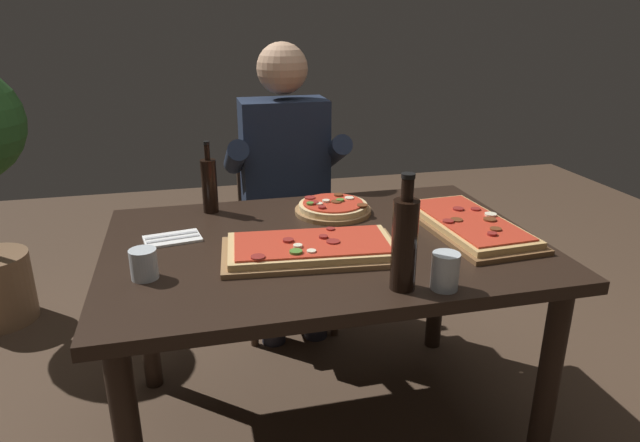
{
  "coord_description": "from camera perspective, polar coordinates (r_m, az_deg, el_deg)",
  "views": [
    {
      "loc": [
        -0.41,
        -1.64,
        1.44
      ],
      "look_at": [
        0.0,
        0.05,
        0.79
      ],
      "focal_mm": 31.37,
      "sensor_mm": 36.0,
      "label": 1
    }
  ],
  "objects": [
    {
      "name": "wine_bottle_dark",
      "position": [
        2.11,
        -11.22,
        3.65
      ],
      "size": [
        0.06,
        0.06,
        0.27
      ],
      "color": "black",
      "rests_on": "dining_table"
    },
    {
      "name": "pizza_rectangular_left",
      "position": [
        1.98,
        14.88,
        -0.32
      ],
      "size": [
        0.31,
        0.56,
        0.05
      ],
      "color": "brown",
      "rests_on": "dining_table"
    },
    {
      "name": "seated_diner",
      "position": [
        2.51,
        -3.45,
        4.29
      ],
      "size": [
        0.53,
        0.41,
        1.33
      ],
      "color": "#23232D",
      "rests_on": "ground_plane"
    },
    {
      "name": "napkin_cutlery_set",
      "position": [
        1.9,
        -14.82,
        -1.73
      ],
      "size": [
        0.2,
        0.14,
        0.01
      ],
      "color": "white",
      "rests_on": "dining_table"
    },
    {
      "name": "oil_bottle_amber",
      "position": [
        1.48,
        8.62,
        -2.12
      ],
      "size": [
        0.07,
        0.07,
        0.32
      ],
      "color": "black",
      "rests_on": "dining_table"
    },
    {
      "name": "tumbler_far_side",
      "position": [
        1.54,
        12.64,
        -5.24
      ],
      "size": [
        0.07,
        0.07,
        0.1
      ],
      "color": "silver",
      "rests_on": "dining_table"
    },
    {
      "name": "pizza_rectangular_front",
      "position": [
        1.72,
        -0.93,
        -2.81
      ],
      "size": [
        0.57,
        0.34,
        0.05
      ],
      "color": "olive",
      "rests_on": "dining_table"
    },
    {
      "name": "tumbler_near_camera",
      "position": [
        1.63,
        -17.53,
        -4.21
      ],
      "size": [
        0.08,
        0.08,
        0.09
      ],
      "color": "silver",
      "rests_on": "dining_table"
    },
    {
      "name": "dining_table",
      "position": [
        1.87,
        0.36,
        -4.7
      ],
      "size": [
        1.4,
        0.96,
        0.74
      ],
      "color": "black",
      "rests_on": "ground_plane"
    },
    {
      "name": "ground_plane",
      "position": [
        2.22,
        0.32,
        -19.95
      ],
      "size": [
        6.4,
        6.4,
        0.0
      ],
      "primitive_type": "plane",
      "color": "#4C3828"
    },
    {
      "name": "diner_chair",
      "position": [
        2.71,
        -3.8,
        -0.25
      ],
      "size": [
        0.44,
        0.44,
        0.87
      ],
      "color": "#3D2B1E",
      "rests_on": "ground_plane"
    },
    {
      "name": "pizza_round_far",
      "position": [
        2.08,
        1.32,
        1.37
      ],
      "size": [
        0.28,
        0.28,
        0.05
      ],
      "color": "olive",
      "rests_on": "dining_table"
    }
  ]
}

